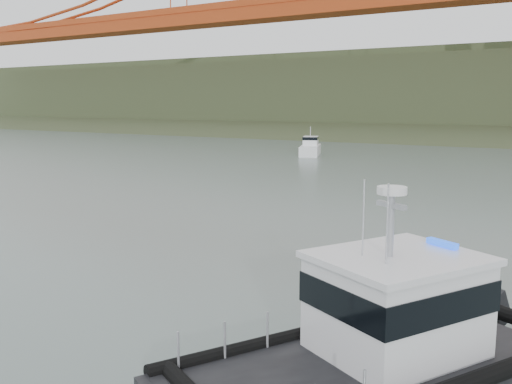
% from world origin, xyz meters
% --- Properties ---
extents(ground, '(400.00, 400.00, 0.00)m').
position_xyz_m(ground, '(0.00, 0.00, 0.00)').
color(ground, slate).
rests_on(ground, ground).
extents(patrol_boat, '(7.69, 10.39, 4.78)m').
position_xyz_m(patrol_boat, '(10.39, -3.66, 1.20)').
color(patrol_boat, black).
rests_on(patrol_boat, ground).
extents(motorboat, '(4.48, 6.89, 3.60)m').
position_xyz_m(motorboat, '(-17.23, 47.74, 0.90)').
color(motorboat, white).
rests_on(motorboat, ground).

